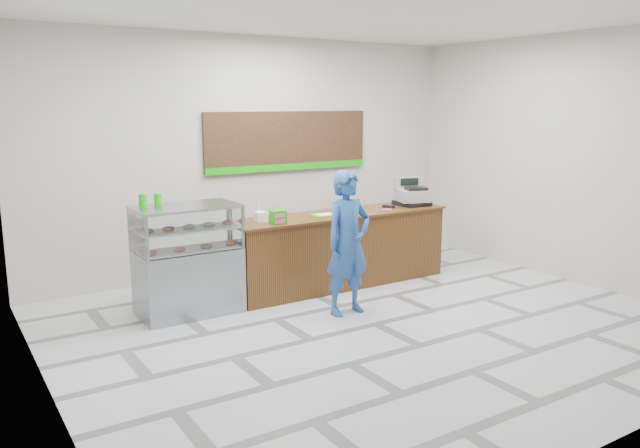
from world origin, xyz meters
TOP-DOWN VIEW (x-y plane):
  - floor at (0.00, 0.00)m, footprint 7.00×7.00m
  - back_wall at (0.00, 3.00)m, footprint 7.00×0.00m
  - ceiling at (0.00, 0.00)m, footprint 7.00×7.00m
  - sales_counter at (0.55, 1.55)m, footprint 3.26×0.76m
  - display_case at (-1.67, 1.55)m, footprint 1.22×0.72m
  - menu_board at (0.55, 2.96)m, footprint 2.80×0.06m
  - cash_register at (1.83, 1.54)m, footprint 0.55×0.57m
  - card_terminal at (1.38, 1.52)m, footprint 0.12×0.18m
  - serving_tray at (0.26, 1.49)m, footprint 0.36×0.27m
  - napkin_box at (-0.65, 1.59)m, footprint 0.15×0.15m
  - straw_cup at (-0.61, 1.71)m, footprint 0.08×0.08m
  - promo_box at (-0.55, 1.33)m, footprint 0.20×0.14m
  - donut_decal at (1.30, 1.44)m, footprint 0.15×0.15m
  - green_cup_left at (-2.11, 1.76)m, footprint 0.09×0.09m
  - green_cup_right at (-1.93, 1.76)m, footprint 0.09×0.09m
  - customer at (-0.04, 0.52)m, footprint 0.66×0.46m

SIDE VIEW (x-z plane):
  - floor at x=0.00m, z-range 0.00..0.00m
  - sales_counter at x=0.55m, z-range 0.00..1.03m
  - display_case at x=-1.67m, z-range 0.01..1.34m
  - customer at x=-0.04m, z-range 0.00..1.75m
  - donut_decal at x=1.30m, z-range 1.03..1.03m
  - serving_tray at x=0.26m, z-range 1.03..1.05m
  - card_terminal at x=1.38m, z-range 1.03..1.07m
  - straw_cup at x=-0.61m, z-range 1.03..1.15m
  - napkin_box at x=-0.65m, z-range 1.03..1.15m
  - promo_box at x=-0.55m, z-range 1.03..1.20m
  - cash_register at x=1.83m, z-range 0.98..1.39m
  - green_cup_right at x=-1.93m, z-range 1.33..1.47m
  - green_cup_left at x=-2.11m, z-range 1.33..1.48m
  - back_wall at x=0.00m, z-range -1.75..5.25m
  - menu_board at x=0.55m, z-range 1.48..2.38m
  - ceiling at x=0.00m, z-range 3.50..3.50m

